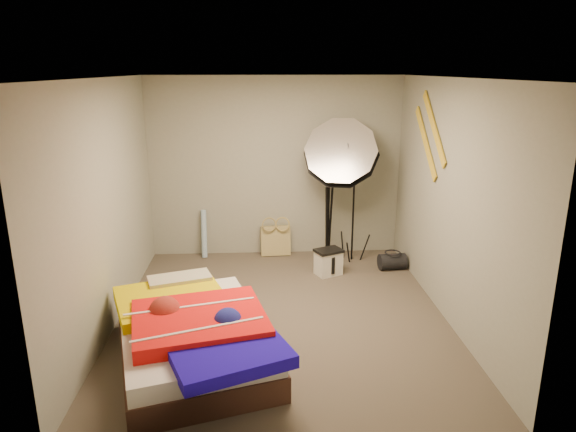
{
  "coord_description": "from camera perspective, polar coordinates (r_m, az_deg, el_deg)",
  "views": [
    {
      "loc": [
        -0.21,
        -5.06,
        2.59
      ],
      "look_at": [
        0.1,
        0.6,
        0.95
      ],
      "focal_mm": 32.0,
      "sensor_mm": 36.0,
      "label": 1
    }
  ],
  "objects": [
    {
      "name": "wall_back",
      "position": [
        7.19,
        -1.42,
        5.39
      ],
      "size": [
        3.5,
        0.0,
        3.5
      ],
      "primitive_type": "plane",
      "rotation": [
        1.57,
        0.0,
        0.0
      ],
      "color": "gray",
      "rests_on": "floor"
    },
    {
      "name": "wall_front",
      "position": [
        3.35,
        0.77,
        -7.46
      ],
      "size": [
        3.5,
        0.0,
        3.5
      ],
      "primitive_type": "plane",
      "rotation": [
        -1.57,
        0.0,
        0.0
      ],
      "color": "gray",
      "rests_on": "floor"
    },
    {
      "name": "camera_tripod",
      "position": [
        7.01,
        4.49,
        0.39
      ],
      "size": [
        0.07,
        0.07,
        1.21
      ],
      "color": "black",
      "rests_on": "floor"
    },
    {
      "name": "wall_right",
      "position": [
        5.59,
        17.51,
        1.51
      ],
      "size": [
        0.0,
        4.0,
        4.0
      ],
      "primitive_type": "plane",
      "rotation": [
        1.57,
        0.0,
        -1.57
      ],
      "color": "gray",
      "rests_on": "floor"
    },
    {
      "name": "wall_left",
      "position": [
        5.45,
        -19.43,
        0.98
      ],
      "size": [
        0.0,
        4.0,
        4.0
      ],
      "primitive_type": "plane",
      "rotation": [
        1.57,
        0.0,
        1.57
      ],
      "color": "gray",
      "rests_on": "floor"
    },
    {
      "name": "ceiling",
      "position": [
        5.06,
        -0.78,
        15.12
      ],
      "size": [
        4.0,
        4.0,
        0.0
      ],
      "primitive_type": "plane",
      "rotation": [
        3.14,
        0.0,
        0.0
      ],
      "color": "silver",
      "rests_on": "wall_back"
    },
    {
      "name": "wrapping_roll",
      "position": [
        7.34,
        -9.31,
        -1.96
      ],
      "size": [
        0.08,
        0.19,
        0.68
      ],
      "primitive_type": "cylinder",
      "rotation": [
        -0.17,
        0.0,
        0.02
      ],
      "color": "#4C8DBE",
      "rests_on": "floor"
    },
    {
      "name": "duffel_bag",
      "position": [
        7.0,
        11.5,
        -4.98
      ],
      "size": [
        0.37,
        0.25,
        0.22
      ],
      "primitive_type": "cylinder",
      "rotation": [
        0.0,
        1.57,
        0.1
      ],
      "color": "black",
      "rests_on": "floor"
    },
    {
      "name": "camera_case",
      "position": [
        6.7,
        4.51,
        -5.21
      ],
      "size": [
        0.38,
        0.33,
        0.31
      ],
      "primitive_type": "cube",
      "rotation": [
        0.0,
        0.0,
        0.42
      ],
      "color": "silver",
      "rests_on": "floor"
    },
    {
      "name": "wall_stripe_lower",
      "position": [
        6.28,
        15.04,
        7.9
      ],
      "size": [
        0.02,
        0.91,
        0.78
      ],
      "primitive_type": "cube",
      "rotation": [
        0.7,
        0.0,
        0.0
      ],
      "color": "gold",
      "rests_on": "wall_right"
    },
    {
      "name": "tote_bag",
      "position": [
        7.36,
        -1.39,
        -2.75
      ],
      "size": [
        0.43,
        0.21,
        0.43
      ],
      "primitive_type": "cube",
      "rotation": [
        -0.14,
        0.0,
        0.06
      ],
      "color": "tan",
      "rests_on": "floor"
    },
    {
      "name": "floor",
      "position": [
        5.69,
        -0.68,
        -10.95
      ],
      "size": [
        4.0,
        4.0,
        0.0
      ],
      "primitive_type": "plane",
      "color": "brown",
      "rests_on": "ground"
    },
    {
      "name": "wall_stripe_upper",
      "position": [
        6.02,
        15.91,
        9.43
      ],
      "size": [
        0.02,
        0.91,
        0.78
      ],
      "primitive_type": "cube",
      "rotation": [
        0.7,
        0.0,
        0.0
      ],
      "color": "gold",
      "rests_on": "wall_right"
    },
    {
      "name": "bed",
      "position": [
        4.84,
        -10.46,
        -12.82
      ],
      "size": [
        1.76,
        2.13,
        0.53
      ],
      "color": "#40251C",
      "rests_on": "floor"
    },
    {
      "name": "photo_umbrella",
      "position": [
        6.8,
        5.96,
        6.77
      ],
      "size": [
        1.31,
        1.04,
        2.08
      ],
      "color": "black",
      "rests_on": "floor"
    }
  ]
}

